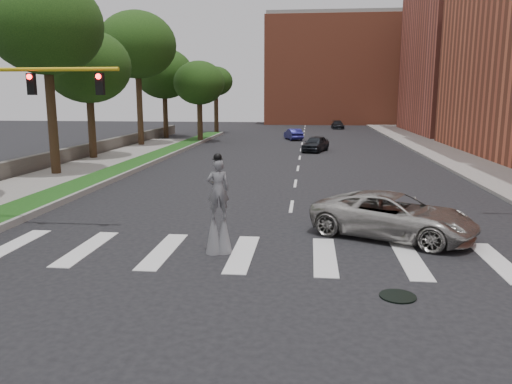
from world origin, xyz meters
name	(u,v)px	position (x,y,z in m)	size (l,w,h in m)	color
ground_plane	(281,266)	(0.00, 0.00, 0.00)	(160.00, 160.00, 0.00)	black
grass_median	(135,164)	(-11.50, 20.00, 0.12)	(2.00, 60.00, 0.25)	#164413
median_curb	(150,164)	(-10.45, 20.00, 0.14)	(0.20, 60.00, 0.28)	gray
sidewalk_left	(14,190)	(-14.50, 10.00, 0.09)	(4.00, 60.00, 0.18)	gray
sidewalk_right	(465,160)	(12.50, 25.00, 0.09)	(5.00, 90.00, 0.18)	gray
stone_wall	(74,154)	(-17.00, 22.00, 0.55)	(0.50, 56.00, 1.10)	#504B44
manhole	(398,296)	(3.00, -2.00, 0.02)	(0.90, 0.90, 0.04)	black
building_far	(480,55)	(22.00, 54.00, 10.00)	(16.00, 22.00, 20.00)	#AF5240
building_backdrop	(341,72)	(6.00, 78.00, 9.00)	(26.00, 14.00, 18.00)	#B45538
traffic_signal	(14,117)	(-9.78, 3.00, 4.15)	(5.30, 0.23, 6.20)	black
stilt_performer	(218,213)	(-2.04, 1.02, 1.31)	(0.83, 0.62, 3.18)	#312113
suv_crossing	(393,216)	(3.72, 3.42, 0.78)	(2.60, 5.63, 1.57)	#A6A39C
car_near	(316,144)	(1.29, 30.61, 0.70)	(1.65, 4.09, 1.39)	black
car_mid	(293,134)	(-1.06, 42.35, 0.63)	(1.33, 3.83, 1.26)	navy
car_far	(338,125)	(4.91, 61.99, 0.59)	(1.65, 4.07, 1.18)	black
tree_2	(45,26)	(-14.84, 15.13, 8.92)	(6.76, 6.76, 11.84)	#312113
tree_3	(88,67)	(-15.92, 23.02, 7.02)	(6.41, 6.41, 9.77)	#312113
tree_4	(137,45)	(-15.67, 33.49, 9.58)	(7.38, 7.38, 12.76)	#312113
tree_5	(164,74)	(-16.09, 43.58, 7.35)	(6.75, 6.75, 10.25)	#312113
tree_6	(199,83)	(-10.85, 38.45, 6.16)	(5.34, 5.34, 8.48)	#312113
tree_7	(216,82)	(-11.51, 51.35, 6.64)	(4.43, 4.43, 8.61)	#312113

